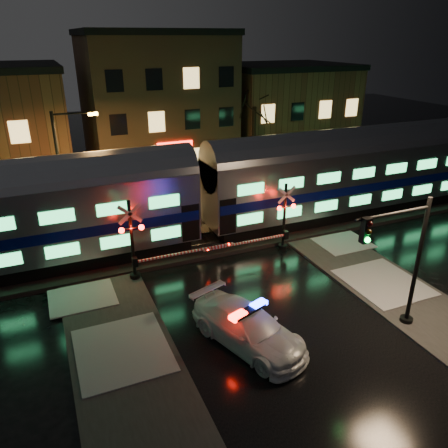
{
  "coord_description": "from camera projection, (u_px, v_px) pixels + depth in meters",
  "views": [
    {
      "loc": [
        -8.25,
        -17.19,
        11.45
      ],
      "look_at": [
        0.19,
        2.5,
        2.2
      ],
      "focal_mm": 35.0,
      "sensor_mm": 36.0,
      "label": 1
    }
  ],
  "objects": [
    {
      "name": "ground",
      "position": [
        240.0,
        283.0,
        22.03
      ],
      "size": [
        120.0,
        120.0,
        0.0
      ],
      "primitive_type": "plane",
      "color": "black",
      "rests_on": "ground"
    },
    {
      "name": "ballast",
      "position": [
        205.0,
        241.0,
        26.2
      ],
      "size": [
        90.0,
        4.2,
        0.24
      ],
      "primitive_type": "cube",
      "color": "black",
      "rests_on": "ground"
    },
    {
      "name": "sidewalk_left",
      "position": [
        140.0,
        406.0,
        14.59
      ],
      "size": [
        4.0,
        20.0,
        0.12
      ],
      "primitive_type": "cube",
      "color": "#2D2D2D",
      "rests_on": "ground"
    },
    {
      "name": "sidewalk_right",
      "position": [
        430.0,
        316.0,
        19.29
      ],
      "size": [
        4.0,
        20.0,
        0.12
      ],
      "primitive_type": "cube",
      "color": "#2D2D2D",
      "rests_on": "ground"
    },
    {
      "name": "building_mid",
      "position": [
        155.0,
        104.0,
        39.46
      ],
      "size": [
        12.0,
        11.0,
        11.5
      ],
      "primitive_type": "cube",
      "color": "brown",
      "rests_on": "ground"
    },
    {
      "name": "building_right",
      "position": [
        282.0,
        113.0,
        44.33
      ],
      "size": [
        12.0,
        10.0,
        8.5
      ],
      "primitive_type": "cube",
      "color": "brown",
      "rests_on": "ground"
    },
    {
      "name": "train",
      "position": [
        200.0,
        190.0,
        24.81
      ],
      "size": [
        51.0,
        3.12,
        5.92
      ],
      "color": "black",
      "rests_on": "ballast"
    },
    {
      "name": "police_car",
      "position": [
        248.0,
        328.0,
        17.37
      ],
      "size": [
        3.79,
        5.7,
        1.7
      ],
      "rotation": [
        0.0,
        0.0,
        0.34
      ],
      "color": "white",
      "rests_on": "ground"
    },
    {
      "name": "crossing_signal_right",
      "position": [
        279.0,
        225.0,
        24.58
      ],
      "size": [
        5.67,
        0.65,
        4.01
      ],
      "color": "black",
      "rests_on": "ground"
    },
    {
      "name": "crossing_signal_left",
      "position": [
        140.0,
        248.0,
        21.67
      ],
      "size": [
        6.07,
        0.67,
        4.3
      ],
      "color": "black",
      "rests_on": "ground"
    },
    {
      "name": "traffic_light",
      "position": [
        401.0,
        265.0,
        17.33
      ],
      "size": [
        3.75,
        0.69,
        5.8
      ],
      "rotation": [
        0.0,
        0.0,
        -0.22
      ],
      "color": "black",
      "rests_on": "ground"
    },
    {
      "name": "streetlight",
      "position": [
        65.0,
        168.0,
        25.3
      ],
      "size": [
        2.56,
        0.27,
        7.66
      ],
      "color": "black",
      "rests_on": "ground"
    }
  ]
}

